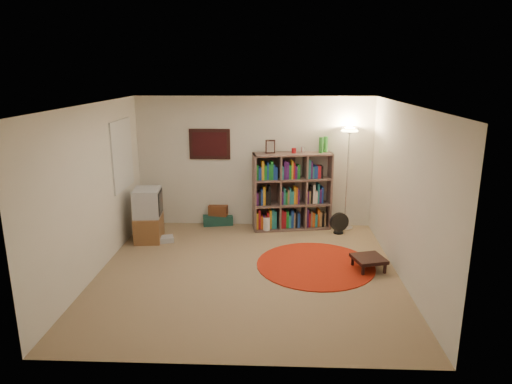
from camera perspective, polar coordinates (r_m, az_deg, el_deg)
room at (r=6.62m, az=-1.53°, el=0.13°), size 4.54×4.54×2.54m
bookshelf at (r=8.69m, az=4.36°, el=-0.05°), size 1.52×0.66×1.76m
floor_lamp at (r=8.61m, az=11.52°, el=5.77°), size 0.48×0.48×1.96m
floor_fan at (r=8.64m, az=10.36°, el=-3.85°), size 0.36×0.23×0.41m
tv_stand at (r=8.36m, az=-13.29°, el=-2.87°), size 0.51×0.69×0.94m
dvd_box at (r=8.33m, az=-11.21°, el=-5.80°), size 0.32×0.30×0.09m
suitcase at (r=9.12m, az=-4.81°, el=-3.39°), size 0.64×0.48×0.19m
wicker_basket at (r=9.05m, az=-4.67°, el=-2.22°), size 0.40×0.32×0.21m
paper_towel at (r=8.63m, az=1.34°, el=-4.11°), size 0.16×0.16×0.27m
red_rug at (r=7.30m, az=7.44°, el=-8.99°), size 1.84×1.84×0.02m
side_table at (r=7.23m, az=13.92°, el=-8.15°), size 0.55×0.55×0.21m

